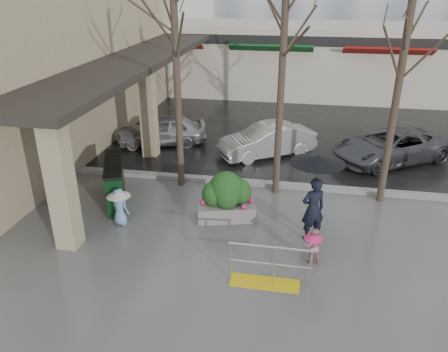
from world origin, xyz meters
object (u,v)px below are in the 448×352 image
(tree_mideast, at_px, (406,42))
(news_boxes, at_px, (115,182))
(woman, at_px, (315,189))
(handrail, at_px, (268,270))
(planter, at_px, (227,196))
(car_a, at_px, (162,130))
(child_pink, at_px, (313,243))
(car_c, at_px, (391,146))
(car_b, at_px, (267,140))
(tree_west, at_px, (175,28))
(child_blue, at_px, (119,203))
(tree_midwest, at_px, (284,25))

(tree_mideast, height_order, news_boxes, tree_mideast)
(tree_mideast, xyz_separation_m, woman, (-2.16, -2.67, -3.38))
(handrail, bearing_deg, planter, 117.07)
(handrail, bearing_deg, car_a, 121.53)
(child_pink, distance_m, car_c, 7.77)
(woman, bearing_deg, car_b, -100.40)
(car_a, bearing_deg, news_boxes, -15.90)
(car_a, bearing_deg, tree_west, 8.97)
(handrail, height_order, car_b, car_b)
(child_blue, xyz_separation_m, news_boxes, (-0.70, 1.33, -0.02))
(tree_west, distance_m, news_boxes, 4.98)
(child_blue, xyz_separation_m, planter, (2.90, 0.90, 0.03))
(handrail, bearing_deg, tree_midwest, 91.91)
(child_pink, xyz_separation_m, car_c, (2.94, 7.20, 0.10))
(tree_west, height_order, car_c, tree_west)
(child_pink, bearing_deg, woman, -97.02)
(child_pink, height_order, car_a, car_a)
(child_blue, height_order, car_a, car_a)
(tree_mideast, height_order, planter, tree_mideast)
(planter, bearing_deg, news_boxes, 173.19)
(tree_mideast, relative_size, car_a, 1.76)
(news_boxes, bearing_deg, handrail, -55.54)
(tree_mideast, distance_m, child_pink, 6.11)
(car_a, bearing_deg, tree_mideast, 48.38)
(tree_midwest, distance_m, car_c, 7.06)
(tree_mideast, relative_size, child_pink, 6.83)
(tree_mideast, height_order, child_blue, tree_mideast)
(car_c, bearing_deg, handrail, -57.82)
(woman, relative_size, child_blue, 2.20)
(tree_midwest, bearing_deg, planter, -123.56)
(handrail, distance_m, child_pink, 1.46)
(tree_midwest, distance_m, child_blue, 6.82)
(news_boxes, height_order, car_b, news_boxes)
(tree_mideast, distance_m, car_c, 5.51)
(child_blue, xyz_separation_m, car_b, (3.61, 6.06, -0.04))
(tree_midwest, xyz_separation_m, woman, (1.14, -2.67, -3.75))
(tree_midwest, relative_size, child_pink, 7.36)
(tree_mideast, height_order, car_b, tree_mideast)
(woman, distance_m, car_a, 8.94)
(child_pink, relative_size, car_b, 0.25)
(tree_west, relative_size, car_c, 1.50)
(news_boxes, bearing_deg, car_c, 6.30)
(handrail, bearing_deg, car_c, 64.48)
(tree_mideast, xyz_separation_m, child_pink, (-2.14, -3.75, -4.33))
(tree_midwest, relative_size, car_a, 1.89)
(car_c, bearing_deg, tree_midwest, -82.24)
(woman, bearing_deg, tree_midwest, -93.73)
(tree_midwest, relative_size, child_blue, 6.31)
(news_boxes, xyz_separation_m, car_a, (-0.16, 5.23, -0.03))
(tree_midwest, distance_m, woman, 4.74)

